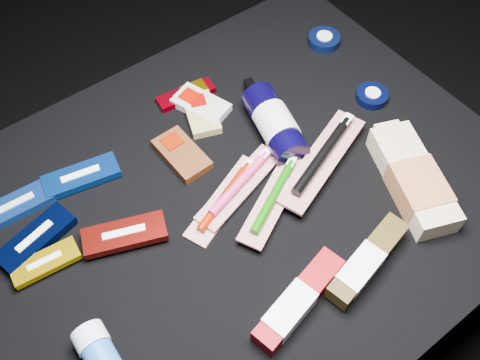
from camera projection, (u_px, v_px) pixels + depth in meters
ground at (237, 284)px, 1.28m from camera, size 3.00×3.00×0.00m
cloth_table at (237, 246)px, 1.11m from camera, size 0.98×0.78×0.40m
luna_bar_0 at (16, 206)px, 0.92m from camera, size 0.13×0.06×0.02m
luna_bar_1 at (81, 176)px, 0.95m from camera, size 0.14×0.08×0.02m
luna_bar_2 at (36, 238)px, 0.88m from camera, size 0.14×0.08×0.02m
luna_bar_3 at (45, 262)px, 0.86m from camera, size 0.11×0.05×0.01m
luna_bar_4 at (125, 234)px, 0.88m from camera, size 0.15×0.10×0.02m
clif_bar_0 at (180, 153)px, 0.99m from camera, size 0.06×0.11×0.02m
clif_bar_1 at (199, 104)px, 1.05m from camera, size 0.09×0.12×0.02m
clif_bar_2 at (201, 112)px, 1.04m from camera, size 0.09×0.12×0.02m
power_bar at (189, 93)px, 1.07m from camera, size 0.12×0.05×0.01m
lotion_bottle at (275, 124)px, 0.99m from camera, size 0.10×0.21×0.07m
cream_tin_upper at (324, 40)px, 1.16m from camera, size 0.07×0.07×0.02m
cream_tin_lower at (372, 96)px, 1.07m from camera, size 0.06×0.06×0.02m
bodywash_bottle at (414, 180)px, 0.93m from camera, size 0.15×0.24×0.05m
toothbrush_pack_0 at (226, 197)px, 0.93m from camera, size 0.20×0.12×0.02m
toothbrush_pack_1 at (241, 184)px, 0.94m from camera, size 0.20×0.10×0.02m
toothbrush_pack_2 at (274, 197)px, 0.92m from camera, size 0.20×0.13×0.02m
toothbrush_pack_3 at (323, 156)px, 0.95m from camera, size 0.25×0.13×0.03m
toothpaste_carton_red at (296, 304)px, 0.81m from camera, size 0.19×0.08×0.04m
toothpaste_carton_green at (365, 263)px, 0.85m from camera, size 0.18×0.08×0.03m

